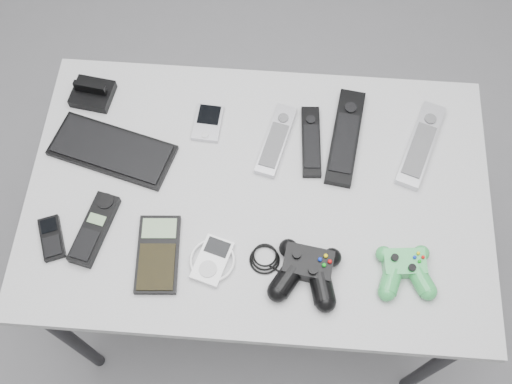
# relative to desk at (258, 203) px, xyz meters

# --- Properties ---
(floor) EXTENTS (3.50, 3.50, 0.00)m
(floor) POSITION_rel_desk_xyz_m (-0.03, 0.04, -0.65)
(floor) COLOR slate
(floor) RESTS_ON ground
(desk) EXTENTS (1.06, 0.68, 0.71)m
(desk) POSITION_rel_desk_xyz_m (0.00, 0.00, 0.00)
(desk) COLOR #B0AFB2
(desk) RESTS_ON floor
(pda_keyboard) EXTENTS (0.31, 0.19, 0.02)m
(pda_keyboard) POSITION_rel_desk_xyz_m (-0.35, 0.08, 0.07)
(pda_keyboard) COLOR black
(pda_keyboard) RESTS_ON desk
(dock_bracket) EXTENTS (0.11, 0.10, 0.05)m
(dock_bracket) POSITION_rel_desk_xyz_m (-0.43, 0.23, 0.09)
(dock_bracket) COLOR black
(dock_bracket) RESTS_ON desk
(pda) EXTENTS (0.07, 0.10, 0.02)m
(pda) POSITION_rel_desk_xyz_m (-0.14, 0.17, 0.07)
(pda) COLOR #B1B1B8
(pda) RESTS_ON desk
(remote_silver_a) EXTENTS (0.09, 0.20, 0.02)m
(remote_silver_a) POSITION_rel_desk_xyz_m (0.03, 0.13, 0.07)
(remote_silver_a) COLOR #B1B1B8
(remote_silver_a) RESTS_ON desk
(remote_black_a) EXTENTS (0.05, 0.19, 0.02)m
(remote_black_a) POSITION_rel_desk_xyz_m (0.12, 0.14, 0.07)
(remote_black_a) COLOR black
(remote_black_a) RESTS_ON desk
(remote_black_b) EXTENTS (0.10, 0.26, 0.02)m
(remote_black_b) POSITION_rel_desk_xyz_m (0.20, 0.15, 0.07)
(remote_black_b) COLOR black
(remote_black_b) RESTS_ON desk
(remote_silver_b) EXTENTS (0.13, 0.24, 0.02)m
(remote_silver_b) POSITION_rel_desk_xyz_m (0.38, 0.15, 0.07)
(remote_silver_b) COLOR #B1B1B8
(remote_silver_b) RESTS_ON desk
(mobile_phone) EXTENTS (0.08, 0.11, 0.02)m
(mobile_phone) POSITION_rel_desk_xyz_m (-0.45, -0.15, 0.07)
(mobile_phone) COLOR black
(mobile_phone) RESTS_ON desk
(cordless_handset) EXTENTS (0.09, 0.18, 0.03)m
(cordless_handset) POSITION_rel_desk_xyz_m (-0.36, -0.12, 0.08)
(cordless_handset) COLOR black
(cordless_handset) RESTS_ON desk
(calculator) EXTENTS (0.10, 0.18, 0.02)m
(calculator) POSITION_rel_desk_xyz_m (-0.21, -0.17, 0.07)
(calculator) COLOR black
(calculator) RESTS_ON desk
(mp3_player) EXTENTS (0.13, 0.13, 0.02)m
(mp3_player) POSITION_rel_desk_xyz_m (-0.09, -0.18, 0.07)
(mp3_player) COLOR white
(mp3_player) RESTS_ON desk
(controller_black) EXTENTS (0.27, 0.19, 0.05)m
(controller_black) POSITION_rel_desk_xyz_m (0.12, -0.19, 0.09)
(controller_black) COLOR black
(controller_black) RESTS_ON desk
(controller_green) EXTENTS (0.14, 0.14, 0.04)m
(controller_green) POSITION_rel_desk_xyz_m (0.33, -0.17, 0.08)
(controller_green) COLOR #258941
(controller_green) RESTS_ON desk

